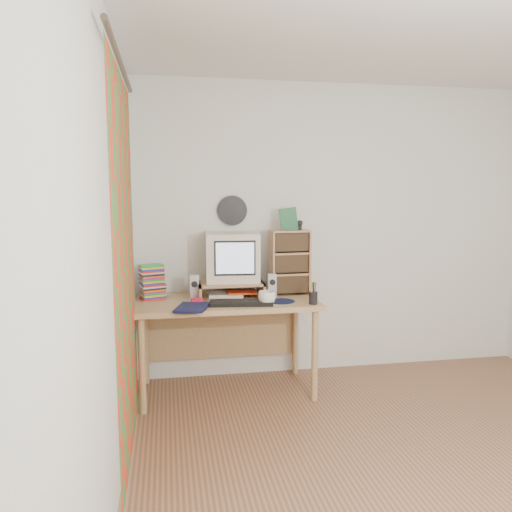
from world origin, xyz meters
name	(u,v)px	position (x,y,z in m)	size (l,w,h in m)	color
floor	(436,474)	(0.00, 0.00, 0.00)	(3.50, 3.50, 0.00)	#9C6A4A
ceiling	(460,10)	(0.00, 0.00, 2.50)	(3.50, 3.50, 0.00)	white
back_wall	(337,230)	(0.00, 1.75, 1.25)	(3.50, 3.50, 0.00)	white
left_wall	(109,265)	(-1.75, 0.00, 1.25)	(3.50, 3.50, 0.00)	white
curtain	(126,269)	(-1.71, 0.48, 1.15)	(2.20, 2.20, 0.00)	red
wall_disc	(232,211)	(-0.93, 1.73, 1.43)	(0.25, 0.25, 0.02)	black
desk	(225,314)	(-1.03, 1.44, 0.62)	(1.40, 0.70, 0.75)	tan
monitor_riser	(231,285)	(-0.98, 1.48, 0.84)	(0.52, 0.30, 0.12)	tan
crt_monitor	(232,257)	(-0.96, 1.53, 1.06)	(0.41, 0.41, 0.39)	silver
speaker_left	(194,287)	(-1.27, 1.44, 0.85)	(0.07, 0.07, 0.19)	#BBBBC0
speaker_right	(271,285)	(-0.65, 1.44, 0.84)	(0.07, 0.07, 0.19)	#BBBBC0
keyboard	(241,303)	(-0.94, 1.18, 0.77)	(0.47, 0.16, 0.03)	black
dvd_stack	(152,284)	(-1.59, 1.50, 0.87)	(0.17, 0.12, 0.25)	brown
cd_rack	(289,262)	(-0.49, 1.50, 1.01)	(0.32, 0.17, 0.53)	tan
mug	(267,298)	(-0.75, 1.14, 0.80)	(0.13, 0.13, 0.10)	white
diary	(178,305)	(-1.41, 1.13, 0.78)	(0.26, 0.20, 0.05)	#10143B
mousepad	(281,301)	(-0.62, 1.24, 0.75)	(0.21, 0.21, 0.00)	#101235
pen_cup	(313,296)	(-0.40, 1.11, 0.82)	(0.07, 0.07, 0.13)	black
papers	(232,294)	(-0.97, 1.50, 0.77)	(0.27, 0.20, 0.04)	white
red_box	(197,301)	(-1.26, 1.27, 0.77)	(0.08, 0.05, 0.04)	red
game_box	(289,219)	(-0.50, 1.51, 1.37)	(0.14, 0.03, 0.18)	#18552E
webcam	(300,225)	(-0.41, 1.50, 1.32)	(0.05, 0.05, 0.08)	black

